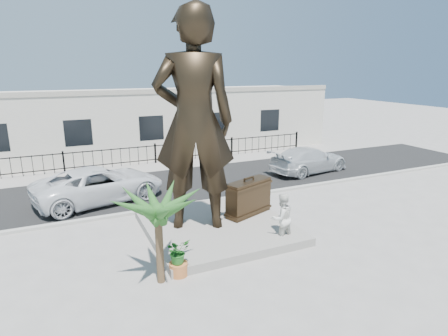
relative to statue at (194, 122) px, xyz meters
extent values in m
plane|color=#9E9991|center=(1.28, -1.72, -4.19)|extent=(100.00, 100.00, 0.00)
cube|color=black|center=(1.28, 6.28, -4.19)|extent=(40.00, 7.00, 0.01)
cube|color=#A5A399|center=(1.28, 2.78, -4.13)|extent=(40.00, 0.25, 0.12)
cube|color=#9E9991|center=(1.28, 10.28, -4.18)|extent=(40.00, 2.50, 0.02)
cube|color=gray|center=(0.78, -0.22, -4.04)|extent=(5.20, 5.20, 0.30)
cube|color=black|center=(1.28, 11.08, -3.59)|extent=(22.00, 0.10, 1.20)
cube|color=silver|center=(1.28, 15.28, -1.99)|extent=(28.00, 7.00, 4.40)
imported|color=black|center=(0.00, 0.00, 0.00)|extent=(3.30, 2.70, 7.79)
cube|color=#352616|center=(2.29, 0.12, -3.19)|extent=(2.10, 1.30, 1.41)
imported|color=white|center=(2.48, -2.00, -3.30)|extent=(0.91, 0.73, 1.79)
imported|color=white|center=(-2.86, 5.01, -3.37)|extent=(6.30, 3.98, 1.62)
imported|color=silver|center=(9.05, 5.20, -3.44)|extent=(5.38, 2.88, 1.48)
imported|color=red|center=(2.88, 10.24, -3.25)|extent=(1.23, 0.76, 1.85)
cylinder|color=#BF6932|center=(-1.54, -2.65, -3.99)|extent=(0.56, 0.56, 0.40)
imported|color=#246A22|center=(-1.54, -2.65, -3.41)|extent=(0.83, 0.77, 0.76)
camera|label=1|loc=(-4.44, -12.32, 1.82)|focal=30.00mm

